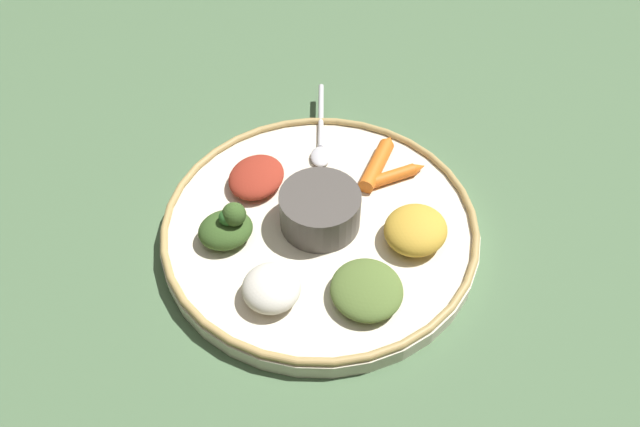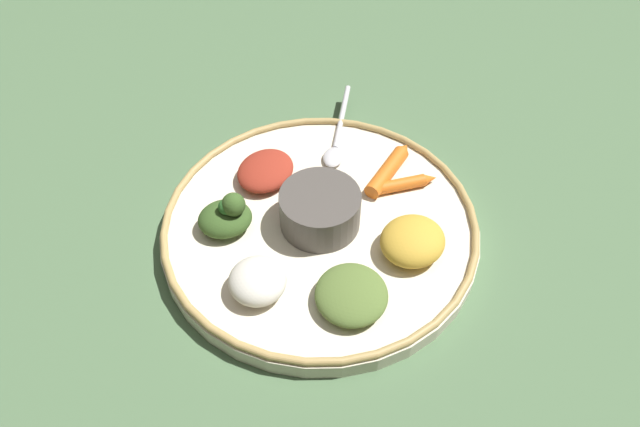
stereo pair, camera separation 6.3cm
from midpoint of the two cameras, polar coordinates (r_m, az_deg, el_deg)
name	(u,v)px [view 1 (the left image)]	position (r m, az deg, el deg)	size (l,w,h in m)	color
ground_plane	(320,234)	(0.66, -2.74, -2.15)	(2.40, 2.40, 0.00)	#4C6B47
platter	(320,228)	(0.65, -2.78, -1.60)	(0.34, 0.34, 0.02)	beige
platter_rim	(320,221)	(0.64, -2.82, -0.87)	(0.34, 0.34, 0.01)	tan
center_bowl	(320,208)	(0.62, -2.89, 0.33)	(0.09, 0.09, 0.04)	#4C4742
spoon	(321,137)	(0.73, -2.41, 7.22)	(0.06, 0.15, 0.01)	silver
greens_pile	(227,227)	(0.63, -11.81, -1.43)	(0.08, 0.08, 0.05)	#385623
carrot_near_spoon	(394,176)	(0.68, 4.53, 3.52)	(0.07, 0.06, 0.01)	orange
carrot_outer	(378,162)	(0.69, 3.04, 4.86)	(0.02, 0.09, 0.02)	orange
mound_rice_white	(271,288)	(0.58, -7.86, -7.31)	(0.06, 0.06, 0.03)	silver
mound_collards	(367,290)	(0.57, 1.37, -7.54)	(0.07, 0.07, 0.02)	#567033
mound_beet	(256,177)	(0.68, -8.79, 3.36)	(0.07, 0.06, 0.02)	maroon
mound_lentil_yellow	(416,230)	(0.62, 6.32, -1.74)	(0.07, 0.06, 0.03)	gold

